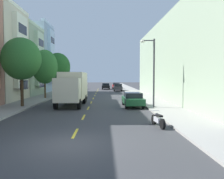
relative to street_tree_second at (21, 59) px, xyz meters
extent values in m
plane|color=#38383A|center=(6.40, 17.36, -4.68)|extent=(160.00, 160.00, 0.00)
cube|color=#99968E|center=(-0.70, 15.36, -4.61)|extent=(3.20, 120.00, 0.14)
cube|color=#99968E|center=(13.50, 15.36, -4.61)|extent=(3.20, 120.00, 0.14)
cube|color=yellow|center=(6.40, -10.64, -4.67)|extent=(0.14, 2.20, 0.01)
cube|color=yellow|center=(6.40, -5.64, -4.67)|extent=(0.14, 2.20, 0.01)
cube|color=yellow|center=(6.40, -0.64, -4.67)|extent=(0.14, 2.20, 0.01)
cube|color=yellow|center=(6.40, 4.36, -4.67)|extent=(0.14, 2.20, 0.01)
cube|color=yellow|center=(6.40, 9.36, -4.67)|extent=(0.14, 2.20, 0.01)
cube|color=yellow|center=(6.40, 14.36, -4.67)|extent=(0.14, 2.20, 0.01)
cube|color=yellow|center=(6.40, 19.36, -4.67)|extent=(0.14, 2.20, 0.01)
cube|color=yellow|center=(6.40, 24.36, -4.67)|extent=(0.14, 2.20, 0.01)
cube|color=yellow|center=(6.40, 29.36, -4.67)|extent=(0.14, 2.20, 0.01)
cube|color=yellow|center=(6.40, 34.36, -4.67)|extent=(0.14, 2.20, 0.01)
cube|color=white|center=(-2.55, 5.78, 6.55)|extent=(0.60, 8.00, 0.44)
cube|color=white|center=(-2.02, 5.78, 1.27)|extent=(0.55, 3.60, 8.58)
cube|color=#1E232D|center=(-1.73, 5.78, -2.69)|extent=(0.04, 2.74, 1.10)
cube|color=#1E232D|center=(-1.73, 5.78, 0.61)|extent=(0.04, 2.74, 1.10)
cube|color=#1E232D|center=(-1.73, 5.78, 3.91)|extent=(0.04, 2.74, 1.10)
cube|color=beige|center=(-2.55, 13.98, 5.96)|extent=(0.60, 8.00, 0.44)
cube|color=beige|center=(-2.02, 13.98, 0.95)|extent=(0.55, 3.60, 8.12)
cube|color=#1E232D|center=(-1.73, 13.98, -2.80)|extent=(0.04, 2.74, 1.10)
cube|color=#1E232D|center=(-1.73, 13.98, 0.32)|extent=(0.04, 2.74, 1.10)
cube|color=#1E232D|center=(-1.73, 13.98, 3.45)|extent=(0.04, 2.74, 1.10)
cube|color=#9EB7CC|center=(-9.16, 22.19, 1.55)|extent=(13.72, 8.00, 12.45)
cube|color=#CAE7FE|center=(-2.55, 22.19, 8.00)|extent=(0.60, 8.00, 0.44)
cube|color=#CAE7FE|center=(-2.02, 22.19, 2.05)|extent=(0.55, 3.60, 9.71)
cube|color=#1E232D|center=(-1.73, 22.19, -2.43)|extent=(0.04, 2.74, 1.10)
cube|color=#1E232D|center=(-1.73, 22.19, 1.30)|extent=(0.04, 2.74, 1.10)
cube|color=#1E232D|center=(-1.73, 22.19, 5.04)|extent=(0.04, 2.74, 1.10)
cube|color=#99AD8E|center=(20.10, 7.36, 0.44)|extent=(10.00, 36.00, 10.23)
cylinder|color=#47331E|center=(0.00, 0.00, -3.02)|extent=(0.30, 0.30, 3.04)
ellipsoid|color=#2D6B2D|center=(0.00, 0.00, 0.01)|extent=(3.72, 3.72, 4.03)
cylinder|color=#47331E|center=(0.00, 8.89, -3.31)|extent=(0.22, 0.22, 2.46)
ellipsoid|color=#2D6B2D|center=(0.00, 8.89, -0.39)|extent=(3.35, 3.35, 4.51)
cylinder|color=#47331E|center=(0.00, 17.79, -3.17)|extent=(0.28, 0.28, 2.72)
ellipsoid|color=#235B23|center=(0.00, 17.79, -0.04)|extent=(4.17, 4.17, 4.73)
cylinder|color=#38383D|center=(12.50, -1.25, -1.38)|extent=(0.16, 0.16, 6.30)
cylinder|color=#38383D|center=(11.95, -1.25, 1.62)|extent=(1.10, 0.10, 0.10)
ellipsoid|color=silver|center=(11.45, -1.25, 1.52)|extent=(0.44, 0.28, 0.20)
cube|color=beige|center=(4.62, 2.64, -2.63)|extent=(2.51, 5.67, 2.77)
cube|color=beige|center=(4.54, -1.32, -2.92)|extent=(2.34, 1.95, 2.20)
cube|color=black|center=(4.52, -2.21, -2.43)|extent=(2.02, 0.12, 0.97)
cube|color=black|center=(4.67, 5.37, -4.24)|extent=(2.40, 0.21, 0.24)
cylinder|color=black|center=(3.48, -1.34, -4.20)|extent=(0.30, 0.97, 0.96)
cylinder|color=black|center=(5.60, -1.39, -4.20)|extent=(0.30, 0.97, 0.96)
cylinder|color=black|center=(3.59, 4.27, -4.20)|extent=(0.30, 0.97, 0.96)
cylinder|color=black|center=(5.71, 4.23, -4.20)|extent=(0.30, 0.97, 0.96)
cylinder|color=black|center=(3.57, 3.17, -4.20)|extent=(0.30, 0.97, 0.96)
cylinder|color=black|center=(5.69, 3.13, -4.20)|extent=(0.30, 0.97, 0.96)
cube|color=navy|center=(2.00, 33.22, -4.04)|extent=(1.82, 4.04, 0.62)
cube|color=black|center=(1.99, 33.70, -3.45)|extent=(1.57, 1.71, 0.55)
cylinder|color=black|center=(1.27, 31.84, -4.35)|extent=(0.23, 0.66, 0.66)
cylinder|color=black|center=(2.79, 31.87, -4.35)|extent=(0.23, 0.66, 0.66)
cylinder|color=black|center=(1.21, 34.56, -4.35)|extent=(0.23, 0.66, 0.66)
cylinder|color=black|center=(2.73, 34.59, -4.35)|extent=(0.23, 0.66, 0.66)
cube|color=#194C28|center=(10.73, 0.31, -4.05)|extent=(1.87, 4.53, 0.60)
cube|color=black|center=(10.73, 0.08, -3.50)|extent=(1.62, 2.18, 0.50)
cylinder|color=black|center=(11.50, 1.85, -4.35)|extent=(0.23, 0.66, 0.66)
cylinder|color=black|center=(9.92, 1.83, -4.35)|extent=(0.23, 0.66, 0.66)
cylinder|color=black|center=(11.54, -1.21, -4.35)|extent=(0.23, 0.66, 0.66)
cylinder|color=black|center=(9.96, -1.23, -4.35)|extent=(0.23, 0.66, 0.66)
cube|color=#7A9EC6|center=(2.07, 12.28, -3.95)|extent=(2.04, 5.31, 0.80)
cube|color=black|center=(2.08, 11.11, -3.25)|extent=(1.77, 1.60, 0.60)
cylinder|color=black|center=(1.20, 10.47, -4.35)|extent=(0.22, 0.66, 0.66)
cylinder|color=black|center=(2.98, 10.48, -4.35)|extent=(0.22, 0.66, 0.66)
cylinder|color=black|center=(1.17, 14.08, -4.35)|extent=(0.22, 0.66, 0.66)
cylinder|color=black|center=(2.95, 14.09, -4.35)|extent=(0.22, 0.66, 0.66)
cube|color=#333338|center=(10.67, 25.92, -4.04)|extent=(1.80, 4.03, 0.62)
cube|color=black|center=(10.66, 25.44, -3.45)|extent=(1.56, 1.70, 0.55)
cylinder|color=black|center=(11.45, 27.26, -4.35)|extent=(0.23, 0.66, 0.66)
cylinder|color=black|center=(9.93, 27.29, -4.35)|extent=(0.23, 0.66, 0.66)
cylinder|color=black|center=(11.40, 24.54, -4.35)|extent=(0.23, 0.66, 0.66)
cylinder|color=black|center=(9.88, 24.57, -4.35)|extent=(0.23, 0.66, 0.66)
cube|color=#AD1E1E|center=(10.73, 34.84, -4.04)|extent=(1.81, 4.03, 0.62)
cube|color=black|center=(10.74, 34.36, -3.45)|extent=(1.56, 1.71, 0.55)
cylinder|color=black|center=(11.47, 36.22, -4.35)|extent=(0.23, 0.66, 0.66)
cylinder|color=black|center=(9.95, 36.19, -4.35)|extent=(0.23, 0.66, 0.66)
cylinder|color=black|center=(11.52, 33.50, -4.35)|extent=(0.23, 0.66, 0.66)
cylinder|color=black|center=(10.00, 33.47, -4.35)|extent=(0.23, 0.66, 0.66)
cube|color=black|center=(8.20, 32.81, -4.05)|extent=(1.80, 4.50, 0.60)
cube|color=black|center=(8.20, 32.58, -3.50)|extent=(1.58, 2.16, 0.50)
cylinder|color=black|center=(8.99, 34.34, -4.35)|extent=(0.22, 0.66, 0.66)
cylinder|color=black|center=(7.41, 34.34, -4.35)|extent=(0.22, 0.66, 0.66)
cylinder|color=black|center=(8.99, 31.28, -4.35)|extent=(0.22, 0.66, 0.66)
cylinder|color=black|center=(7.41, 31.28, -4.35)|extent=(0.22, 0.66, 0.66)
cylinder|color=black|center=(11.05, -8.42, -4.38)|extent=(0.22, 0.61, 0.60)
cylinder|color=black|center=(11.25, -9.85, -4.38)|extent=(0.22, 0.61, 0.60)
cube|color=silver|center=(11.15, -9.13, -4.26)|extent=(0.39, 0.84, 0.28)
ellipsoid|color=black|center=(11.13, -8.96, -4.00)|extent=(0.24, 0.48, 0.22)
cube|color=black|center=(11.19, -9.39, -3.98)|extent=(0.29, 0.55, 0.10)
cylinder|color=silver|center=(11.07, -8.53, -3.80)|extent=(0.62, 0.12, 0.03)
camera|label=1|loc=(7.97, -23.20, -1.67)|focal=38.36mm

